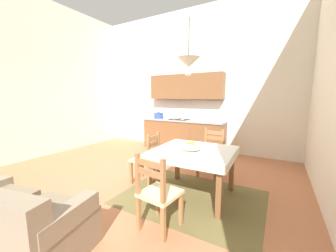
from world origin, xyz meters
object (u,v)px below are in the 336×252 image
at_px(fruit_bowl, 191,146).
at_px(dining_chair_tv_side, 147,159).
at_px(dining_table, 194,157).
at_px(dining_chair_camera_side, 158,194).
at_px(dining_chair_kitchen_side, 211,154).
at_px(small_couch, 14,224).
at_px(kitchen_cabinetry, 184,121).
at_px(pendant_lamp, 189,63).

bearing_deg(fruit_bowl, dining_chair_tv_side, 174.40).
xyz_separation_m(dining_table, dining_chair_camera_side, (-0.06, -0.97, -0.18)).
distance_m(dining_chair_tv_side, dining_chair_camera_side, 1.31).
xyz_separation_m(dining_table, dining_chair_kitchen_side, (-0.01, 0.91, -0.18)).
distance_m(small_couch, fruit_bowl, 2.24).
height_order(kitchen_cabinetry, fruit_bowl, kitchen_cabinetry).
xyz_separation_m(kitchen_cabinetry, dining_table, (1.32, -2.42, -0.23)).
bearing_deg(small_couch, dining_chair_kitchen_side, 69.30).
bearing_deg(pendant_lamp, dining_chair_kitchen_side, 86.63).
bearing_deg(dining_table, small_couch, -119.11).
distance_m(kitchen_cabinetry, dining_chair_kitchen_side, 2.04).
height_order(dining_table, dining_chair_kitchen_side, dining_chair_kitchen_side).
relative_size(small_couch, pendant_lamp, 1.90).
bearing_deg(kitchen_cabinetry, dining_chair_kitchen_side, -48.91).
height_order(kitchen_cabinetry, dining_chair_kitchen_side, kitchen_cabinetry).
xyz_separation_m(dining_chair_tv_side, fruit_bowl, (0.89, -0.09, 0.37)).
relative_size(dining_chair_camera_side, small_couch, 0.61).
distance_m(kitchen_cabinetry, fruit_bowl, 2.80).
relative_size(kitchen_cabinetry, dining_chair_camera_side, 2.61).
relative_size(kitchen_cabinetry, small_couch, 1.59).
bearing_deg(kitchen_cabinetry, dining_chair_tv_side, -80.58).
relative_size(dining_table, small_couch, 0.79).
xyz_separation_m(dining_table, dining_chair_tv_side, (-0.92, 0.02, -0.18)).
height_order(kitchen_cabinetry, dining_table, kitchen_cabinetry).
height_order(fruit_bowl, pendant_lamp, pendant_lamp).
relative_size(dining_table, pendant_lamp, 1.50).
xyz_separation_m(dining_chair_camera_side, pendant_lamp, (-0.01, 0.85, 1.59)).
relative_size(kitchen_cabinetry, pendant_lamp, 3.02).
bearing_deg(dining_chair_tv_side, pendant_lamp, -9.31).
bearing_deg(fruit_bowl, dining_table, 63.10).
bearing_deg(small_couch, kitchen_cabinetry, 92.92).
bearing_deg(kitchen_cabinetry, fruit_bowl, -62.66).
distance_m(small_couch, pendant_lamp, 2.73).
bearing_deg(small_couch, fruit_bowl, 60.81).
relative_size(dining_chair_kitchen_side, pendant_lamp, 1.16).
xyz_separation_m(fruit_bowl, pendant_lamp, (-0.03, -0.05, 1.22)).
height_order(kitchen_cabinetry, dining_chair_camera_side, kitchen_cabinetry).
xyz_separation_m(kitchen_cabinetry, dining_chair_camera_side, (1.27, -3.39, -0.41)).
relative_size(dining_table, dining_chair_tv_side, 1.30).
distance_m(kitchen_cabinetry, dining_chair_camera_side, 3.64).
xyz_separation_m(kitchen_cabinetry, dining_chair_kitchen_side, (1.32, -1.51, -0.41)).
height_order(kitchen_cabinetry, dining_chair_tv_side, kitchen_cabinetry).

